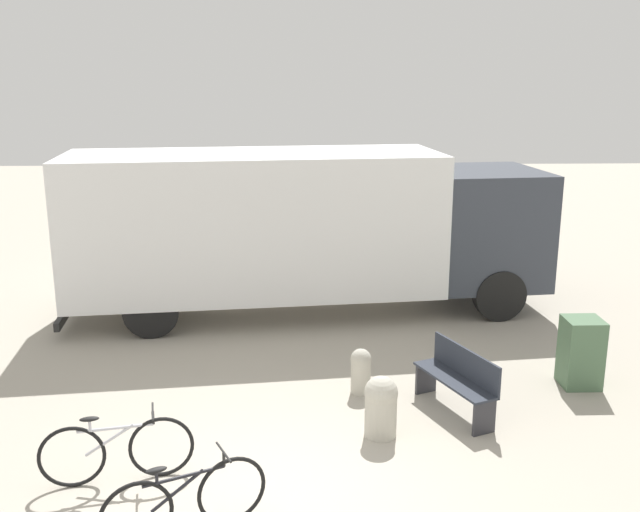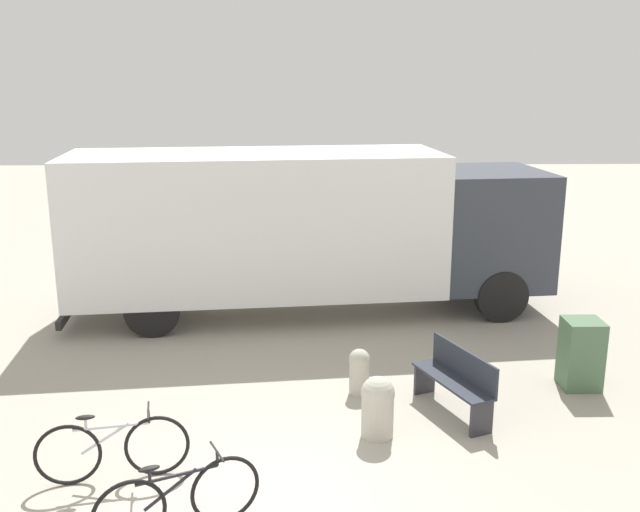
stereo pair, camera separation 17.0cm
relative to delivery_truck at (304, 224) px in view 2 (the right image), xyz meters
The scene contains 8 objects.
ground_plane 6.85m from the delivery_truck, 93.96° to the right, with size 60.00×60.00×0.00m, color #A8A091.
delivery_truck is the anchor object (origin of this frame).
park_bench 5.12m from the delivery_truck, 64.43° to the right, with size 0.95×1.53×0.92m.
bicycle_near 6.65m from the delivery_truck, 109.77° to the right, with size 1.74×0.50×0.86m.
bicycle_middle 7.40m from the delivery_truck, 99.97° to the right, with size 1.62×0.78×0.86m.
bollard_near_bench 5.40m from the delivery_truck, 79.21° to the right, with size 0.44×0.44×0.83m.
bollard_far_bench 4.17m from the delivery_truck, 77.75° to the right, with size 0.31×0.31×0.69m.
utility_box 5.71m from the delivery_truck, 41.28° to the right, with size 0.55×0.54×1.06m.
Camera 2 is at (0.53, -7.01, 4.63)m, focal length 40.00 mm.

